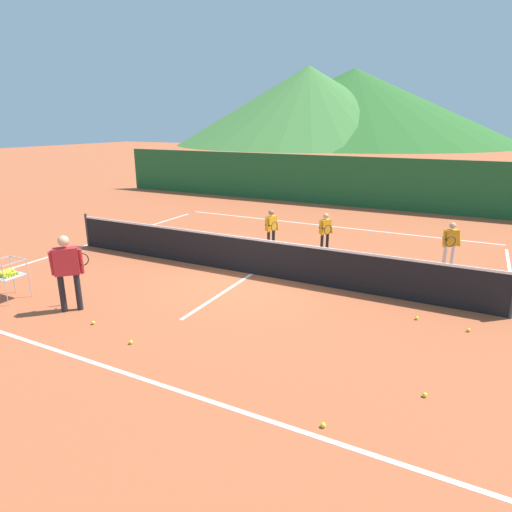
{
  "coord_description": "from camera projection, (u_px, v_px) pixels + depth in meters",
  "views": [
    {
      "loc": [
        4.94,
        -9.46,
        3.79
      ],
      "look_at": [
        0.71,
        -1.17,
        0.91
      ],
      "focal_mm": 30.43,
      "sensor_mm": 36.0,
      "label": 1
    }
  ],
  "objects": [
    {
      "name": "tennis_net",
      "position": [
        252.0,
        256.0,
        11.17
      ],
      "size": [
        11.85,
        0.08,
        1.05
      ],
      "color": "#333338",
      "rests_on": "ground"
    },
    {
      "name": "student_2",
      "position": [
        451.0,
        241.0,
        11.62
      ],
      "size": [
        0.49,
        0.64,
        1.25
      ],
      "color": "silver",
      "rests_on": "ground"
    },
    {
      "name": "tennis_ball_2",
      "position": [
        323.0,
        425.0,
        5.62
      ],
      "size": [
        0.07,
        0.07,
        0.07
      ],
      "primitive_type": "sphere",
      "color": "yellow",
      "rests_on": "ground"
    },
    {
      "name": "instructor",
      "position": [
        67.0,
        266.0,
        8.85
      ],
      "size": [
        0.6,
        0.78,
        1.63
      ],
      "color": "black",
      "rests_on": "ground"
    },
    {
      "name": "ground_plane",
      "position": [
        252.0,
        274.0,
        11.32
      ],
      "size": [
        120.0,
        120.0,
        0.0
      ],
      "primitive_type": "plane",
      "color": "#B25633"
    },
    {
      "name": "tennis_ball_4",
      "position": [
        469.0,
        330.0,
        8.19
      ],
      "size": [
        0.07,
        0.07,
        0.07
      ],
      "primitive_type": "sphere",
      "color": "yellow",
      "rests_on": "ground"
    },
    {
      "name": "hill_1",
      "position": [
        353.0,
        106.0,
        79.35
      ],
      "size": [
        57.76,
        57.76,
        13.06
      ],
      "primitive_type": "cone",
      "color": "#2D6628",
      "rests_on": "ground"
    },
    {
      "name": "line_baseline_near",
      "position": [
        108.0,
        367.0,
        7.01
      ],
      "size": [
        12.04,
        0.08,
        0.01
      ],
      "primitive_type": "cube",
      "color": "white",
      "rests_on": "ground"
    },
    {
      "name": "line_service_center",
      "position": [
        252.0,
        274.0,
        11.32
      ],
      "size": [
        0.08,
        6.18,
        0.01
      ],
      "primitive_type": "cube",
      "color": "white",
      "rests_on": "ground"
    },
    {
      "name": "tennis_ball_3",
      "position": [
        131.0,
        342.0,
        7.74
      ],
      "size": [
        0.07,
        0.07,
        0.07
      ],
      "primitive_type": "sphere",
      "color": "yellow",
      "rests_on": "ground"
    },
    {
      "name": "ball_cart",
      "position": [
        7.0,
        274.0,
        9.55
      ],
      "size": [
        0.58,
        0.58,
        0.9
      ],
      "color": "#B7B7BC",
      "rests_on": "ground"
    },
    {
      "name": "windscreen_fence",
      "position": [
        357.0,
        182.0,
        19.93
      ],
      "size": [
        26.49,
        0.08,
        2.3
      ],
      "primitive_type": "cube",
      "color": "#1E5B2D",
      "rests_on": "ground"
    },
    {
      "name": "line_baseline_far",
      "position": [
        326.0,
        226.0,
        16.56
      ],
      "size": [
        12.04,
        0.08,
        0.01
      ],
      "primitive_type": "cube",
      "color": "white",
      "rests_on": "ground"
    },
    {
      "name": "tennis_ball_1",
      "position": [
        425.0,
        395.0,
        6.24
      ],
      "size": [
        0.07,
        0.07,
        0.07
      ],
      "primitive_type": "sphere",
      "color": "yellow",
      "rests_on": "ground"
    },
    {
      "name": "line_sideline_west",
      "position": [
        86.0,
        245.0,
        13.93
      ],
      "size": [
        0.08,
        11.22,
        0.01
      ],
      "primitive_type": "cube",
      "color": "white",
      "rests_on": "ground"
    },
    {
      "name": "student_1",
      "position": [
        325.0,
        229.0,
        12.97
      ],
      "size": [
        0.41,
        0.68,
        1.21
      ],
      "color": "black",
      "rests_on": "ground"
    },
    {
      "name": "hill_0",
      "position": [
        308.0,
        106.0,
        74.33
      ],
      "size": [
        45.07,
        45.07,
        12.89
      ],
      "primitive_type": "cone",
      "color": "#427A38",
      "rests_on": "ground"
    },
    {
      "name": "tennis_ball_5",
      "position": [
        417.0,
        318.0,
        8.69
      ],
      "size": [
        0.07,
        0.07,
        0.07
      ],
      "primitive_type": "sphere",
      "color": "yellow",
      "rests_on": "ground"
    },
    {
      "name": "student_0",
      "position": [
        271.0,
        226.0,
        13.28
      ],
      "size": [
        0.41,
        0.67,
        1.25
      ],
      "color": "black",
      "rests_on": "ground"
    },
    {
      "name": "tennis_ball_0",
      "position": [
        93.0,
        323.0,
        8.49
      ],
      "size": [
        0.07,
        0.07,
        0.07
      ],
      "primitive_type": "sphere",
      "color": "yellow",
      "rests_on": "ground"
    }
  ]
}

